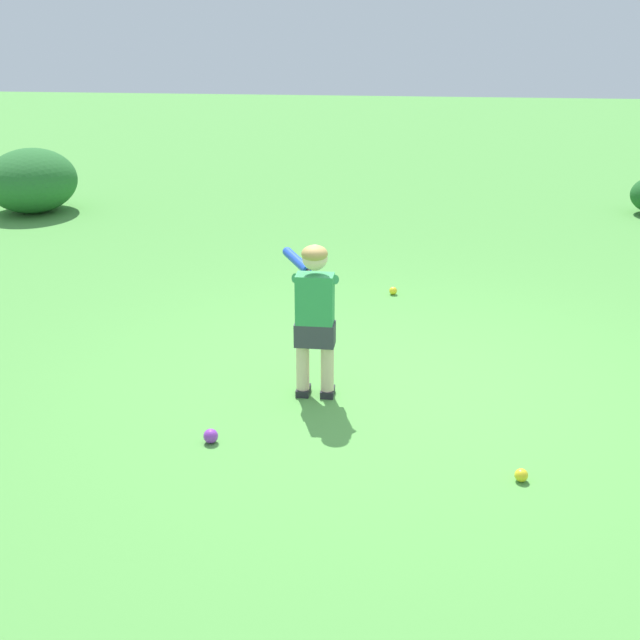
{
  "coord_description": "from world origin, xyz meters",
  "views": [
    {
      "loc": [
        0.17,
        -5.64,
        2.57
      ],
      "look_at": [
        -0.48,
        0.06,
        0.45
      ],
      "focal_mm": 48.58,
      "sensor_mm": 36.0,
      "label": 1
    }
  ],
  "objects": [
    {
      "name": "child_batter",
      "position": [
        -0.49,
        -0.21,
        0.65
      ],
      "size": [
        0.47,
        0.69,
        1.08
      ],
      "color": "#232328",
      "rests_on": "ground"
    },
    {
      "name": "play_ball_behind_batter",
      "position": [
        -1.04,
        -0.98,
        0.05
      ],
      "size": [
        0.09,
        0.09,
        0.09
      ],
      "primitive_type": "sphere",
      "color": "purple",
      "rests_on": "ground"
    },
    {
      "name": "ground_plane",
      "position": [
        0.0,
        0.0,
        0.0
      ],
      "size": [
        40.0,
        40.0,
        0.0
      ],
      "primitive_type": "plane",
      "color": "#519942"
    },
    {
      "name": "shrub_right_background",
      "position": [
        -4.75,
        4.89,
        0.41
      ],
      "size": [
        1.12,
        1.25,
        0.82
      ],
      "primitive_type": "ellipsoid",
      "color": "#286B2D",
      "rests_on": "ground"
    },
    {
      "name": "play_ball_far_right",
      "position": [
        -0.02,
        2.03,
        0.04
      ],
      "size": [
        0.07,
        0.07,
        0.07
      ],
      "primitive_type": "sphere",
      "color": "yellow",
      "rests_on": "ground"
    },
    {
      "name": "play_ball_center_lawn",
      "position": [
        0.82,
        -1.23,
        0.04
      ],
      "size": [
        0.08,
        0.08,
        0.08
      ],
      "primitive_type": "sphere",
      "color": "yellow",
      "rests_on": "ground"
    }
  ]
}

